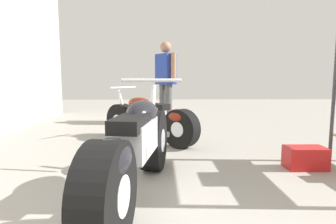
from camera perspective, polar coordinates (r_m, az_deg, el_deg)
ground_plane at (r=3.93m, az=-2.60°, el=-7.38°), size 17.22×17.22×0.00m
motorcycle_maroon_cruiser at (r=2.30m, az=-6.57°, el=-7.54°), size 0.67×2.06×0.96m
motorcycle_black_naked at (r=4.30m, az=-3.56°, el=-1.49°), size 1.45×1.28×0.82m
mechanic_in_blue at (r=6.03m, az=-0.45°, el=6.86°), size 0.46×0.63×1.70m
red_toolbox at (r=3.43m, az=25.62°, el=-8.20°), size 0.42×0.26×0.23m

